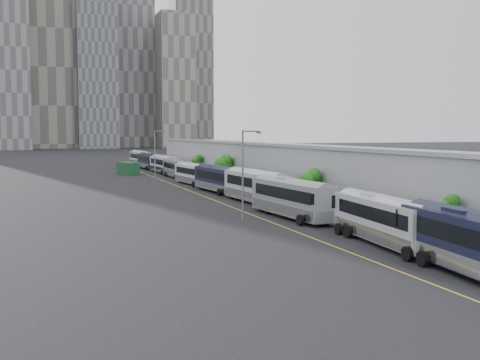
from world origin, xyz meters
name	(u,v)px	position (x,y,z in m)	size (l,w,h in m)	color
sidewalk	(326,207)	(9.00, 55.00, 0.06)	(10.00, 170.00, 0.12)	gray
lane_line	(242,211)	(-1.50, 55.00, 0.01)	(0.12, 160.00, 0.02)	gold
depot	(357,176)	(12.99, 55.00, 3.51)	(12.45, 160.40, 7.20)	gray
skyline	(72,51)	(-2.90, 324.16, 50.85)	(145.00, 64.00, 120.00)	slate
bus_1	(478,250)	(2.05, 21.44, 1.70)	(4.02, 13.99, 4.03)	black
bus_2	(384,224)	(2.64, 32.72, 1.62)	(3.66, 13.28, 3.83)	#B6B6B8
bus_3	(292,201)	(1.63, 48.18, 1.70)	(3.78, 13.93, 4.02)	gray
bus_4	(256,189)	(2.51, 61.16, 1.73)	(3.79, 14.16, 4.09)	#B4B7BF
bus_5	(218,181)	(1.92, 75.31, 1.63)	(3.63, 13.40, 3.87)	black
bus_6	(194,176)	(1.72, 88.77, 1.49)	(3.66, 12.25, 3.53)	silver
bus_7	(176,170)	(2.36, 104.52, 1.50)	(2.73, 12.20, 3.56)	slate
bus_8	(163,166)	(2.54, 117.51, 1.58)	(3.44, 12.94, 3.74)	silver
bus_9	(148,162)	(2.00, 132.55, 1.55)	(3.02, 12.65, 3.67)	black
bus_10	(140,159)	(2.26, 145.71, 1.64)	(3.20, 13.36, 3.88)	silver
tree_1	(446,210)	(6.00, 29.57, 2.98)	(1.61, 1.61, 3.82)	black
tree_2	(310,180)	(5.62, 52.37, 3.49)	(2.36, 2.36, 4.68)	black
tree_3	(224,163)	(5.38, 83.78, 3.75)	(2.84, 2.84, 5.18)	black
tree_4	(197,161)	(5.87, 102.05, 3.26)	(1.86, 1.86, 4.22)	black
street_lamp_near	(245,169)	(-3.64, 47.89, 5.17)	(2.04, 0.22, 8.96)	#59595E
street_lamp_far	(156,153)	(-3.75, 92.92, 5.17)	(2.04, 0.22, 8.96)	#59595E
shipping_container	(128,168)	(-5.15, 115.52, 1.26)	(2.59, 6.31, 2.53)	#123A1F
suv	(123,166)	(-4.05, 131.39, 0.77)	(2.56, 5.55, 1.54)	black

